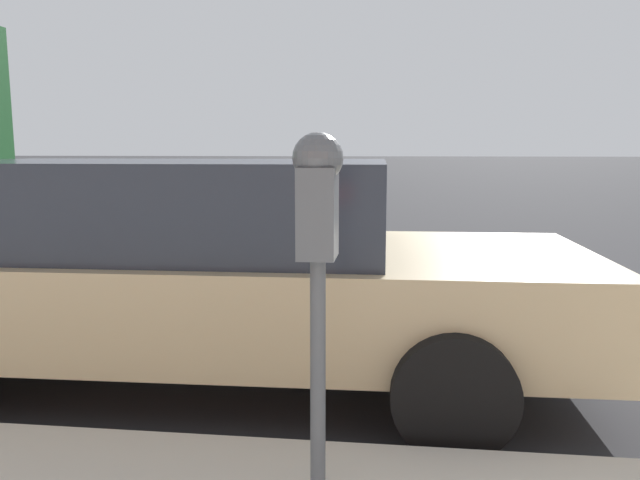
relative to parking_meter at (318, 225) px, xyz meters
name	(u,v)px	position (x,y,z in m)	size (l,w,h in m)	color
ground_plane	(464,340)	(2.68, -0.86, -1.26)	(220.00, 220.00, 0.00)	#2B2B2D
parking_meter	(318,225)	(0.00, 0.00, 0.00)	(0.21, 0.19, 1.44)	#4C5156
car_tan	(192,266)	(1.61, 1.04, -0.49)	(2.12, 5.04, 1.46)	tan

